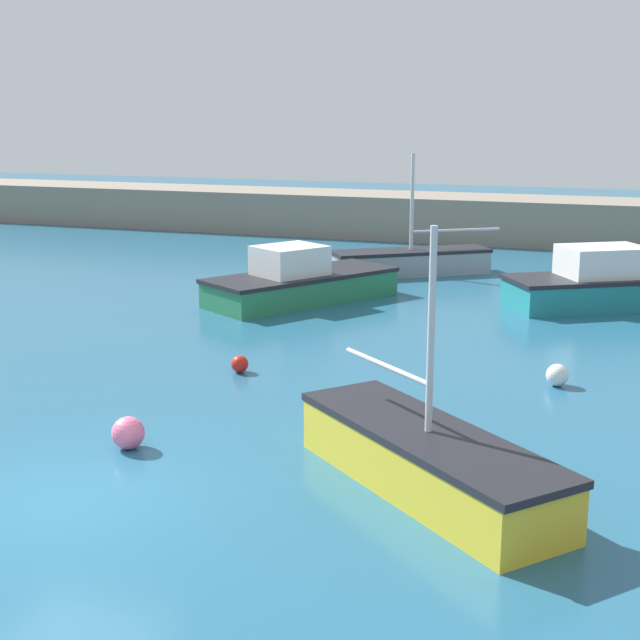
{
  "coord_description": "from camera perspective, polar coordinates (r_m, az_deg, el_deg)",
  "views": [
    {
      "loc": [
        7.7,
        -10.17,
        5.57
      ],
      "look_at": [
        0.26,
        10.35,
        0.47
      ],
      "focal_mm": 50.0,
      "sensor_mm": 36.0,
      "label": 1
    }
  ],
  "objects": [
    {
      "name": "ground_plane",
      "position": [
        13.96,
        -16.0,
        -11.35
      ],
      "size": [
        120.0,
        120.0,
        0.2
      ],
      "primitive_type": "cube",
      "color": "#235B7A"
    },
    {
      "name": "harbor_breakwater",
      "position": [
        40.71,
        8.94,
        6.49
      ],
      "size": [
        59.63,
        3.99,
        1.92
      ],
      "primitive_type": "cube",
      "color": "gray",
      "rests_on": "ground_plane"
    },
    {
      "name": "motorboat_grey_hull",
      "position": [
        26.79,
        -1.34,
        2.46
      ],
      "size": [
        5.01,
        6.29,
        1.72
      ],
      "rotation": [
        0.0,
        0.0,
        1.03
      ],
      "color": "#287A4C",
      "rests_on": "ground_plane"
    },
    {
      "name": "motorboat_with_cabin",
      "position": [
        27.48,
        18.22,
        2.2
      ],
      "size": [
        6.63,
        5.21,
        1.79
      ],
      "rotation": [
        0.0,
        0.0,
        0.55
      ],
      "color": "teal",
      "rests_on": "ground_plane"
    },
    {
      "name": "sailboat_twin_hulled",
      "position": [
        31.52,
        5.84,
        3.76
      ],
      "size": [
        5.47,
        4.43,
        4.22
      ],
      "rotation": [
        0.0,
        0.0,
        3.76
      ],
      "color": "gray",
      "rests_on": "ground_plane"
    },
    {
      "name": "sailboat_short_mast",
      "position": [
        13.6,
        6.88,
        -8.88
      ],
      "size": [
        4.86,
        4.44,
        4.01
      ],
      "rotation": [
        0.0,
        0.0,
        5.58
      ],
      "color": "yellow",
      "rests_on": "ground_plane"
    },
    {
      "name": "mooring_buoy_pink",
      "position": [
        15.52,
        -12.18,
        -7.08
      ],
      "size": [
        0.56,
        0.56,
        0.56
      ],
      "primitive_type": "sphere",
      "color": "#EA668C",
      "rests_on": "ground_plane"
    },
    {
      "name": "mooring_buoy_red",
      "position": [
        19.61,
        -5.16,
        -2.82
      ],
      "size": [
        0.38,
        0.38,
        0.38
      ],
      "primitive_type": "sphere",
      "color": "red",
      "rests_on": "ground_plane"
    },
    {
      "name": "mooring_buoy_white",
      "position": [
        19.22,
        14.95,
        -3.42
      ],
      "size": [
        0.47,
        0.47,
        0.47
      ],
      "primitive_type": "sphere",
      "color": "white",
      "rests_on": "ground_plane"
    }
  ]
}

